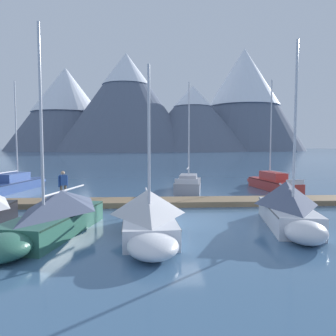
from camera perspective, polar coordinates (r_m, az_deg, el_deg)
The scene contains 13 objects.
ground_plane at distance 14.44m, azimuth 1.23°, elevation -9.67°, with size 700.00×700.00×0.00m, color #426689.
mountain_west_summit at distance 225.47m, azimuth -18.16°, elevation 10.63°, with size 79.60×79.60×55.81m.
mountain_central_massif at distance 198.71m, azimuth -7.64°, elevation 12.03°, with size 86.02×86.02×60.33m.
mountain_shoulder_ridge at distance 199.24m, azimuth 4.52°, elevation 9.13°, with size 72.27×72.27×40.86m.
mountain_east_summit at distance 226.93m, azimuth 13.73°, elevation 12.64°, with size 82.14×82.14×70.03m.
dock at distance 18.32m, azimuth 0.32°, elevation -6.25°, with size 27.34×2.35×0.30m.
sailboat_nearest_berth at distance 26.92m, azimuth -26.10°, elevation -2.53°, with size 2.83×7.85×8.40m.
sailboat_mid_dock_port at distance 12.86m, azimuth -20.31°, elevation -8.09°, with size 3.10×6.67×7.76m.
sailboat_mid_dock_starboard at distance 12.00m, azimuth -3.56°, elevation -8.73°, with size 2.36×5.90×6.33m.
sailboat_far_berth at distance 24.04m, azimuth 3.79°, elevation -2.85°, with size 2.61×5.87×8.24m.
sailboat_outer_slip at distance 14.25m, azimuth 21.19°, elevation -6.51°, with size 2.67×5.91×7.55m.
sailboat_end_of_dock at distance 25.95m, azimuth 18.29°, elevation -2.49°, with size 2.25×7.08×8.56m.
person_on_dock at distance 18.91m, azimuth -18.67°, elevation -2.72°, with size 0.45×0.44×1.69m.
Camera 1 is at (-1.02, -13.99, 3.44)m, focal length 33.27 mm.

